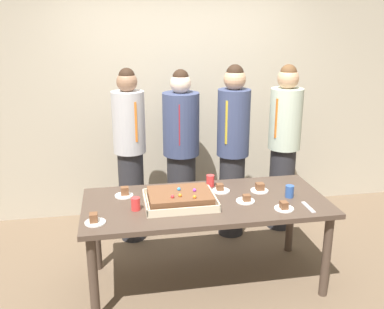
{
  "coord_description": "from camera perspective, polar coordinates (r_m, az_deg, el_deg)",
  "views": [
    {
      "loc": [
        -0.69,
        -3.17,
        2.15
      ],
      "look_at": [
        -0.09,
        0.15,
        1.09
      ],
      "focal_mm": 40.77,
      "sensor_mm": 36.0,
      "label": 1
    }
  ],
  "objects": [
    {
      "name": "person_far_right_suit",
      "position": [
        4.48,
        -1.43,
        0.66
      ],
      "size": [
        0.37,
        0.37,
        1.68
      ],
      "rotation": [
        0.0,
        0.0,
        -1.74
      ],
      "color": "#28282D",
      "rests_on": "ground_plane"
    },
    {
      "name": "plated_slice_far_left",
      "position": [
        3.24,
        -12.65,
        -8.35
      ],
      "size": [
        0.15,
        0.15,
        0.07
      ],
      "color": "white",
      "rests_on": "party_table"
    },
    {
      "name": "drink_cup_nearest",
      "position": [
        3.39,
        -7.38,
        -6.41
      ],
      "size": [
        0.07,
        0.07,
        0.1
      ],
      "primitive_type": "cylinder",
      "color": "red",
      "rests_on": "party_table"
    },
    {
      "name": "person_striped_tie_right",
      "position": [
        4.56,
        11.92,
        1.16
      ],
      "size": [
        0.33,
        0.33,
        1.73
      ],
      "rotation": [
        0.0,
        0.0,
        -2.51
      ],
      "color": "#28282D",
      "rests_on": "ground_plane"
    },
    {
      "name": "party_table",
      "position": [
        3.57,
        1.8,
        -7.25
      ],
      "size": [
        1.97,
        0.89,
        0.74
      ],
      "color": "#47382D",
      "rests_on": "ground_plane"
    },
    {
      "name": "plated_slice_near_left",
      "position": [
        3.73,
        3.74,
        -4.54
      ],
      "size": [
        0.15,
        0.15,
        0.06
      ],
      "color": "white",
      "rests_on": "party_table"
    },
    {
      "name": "drink_cup_middle",
      "position": [
        3.82,
        2.41,
        -3.44
      ],
      "size": [
        0.07,
        0.07,
        0.1
      ],
      "primitive_type": "cylinder",
      "color": "red",
      "rests_on": "party_table"
    },
    {
      "name": "cake_server_utensil",
      "position": [
        3.53,
        14.97,
        -6.67
      ],
      "size": [
        0.03,
        0.2,
        0.01
      ],
      "primitive_type": "cube",
      "color": "silver",
      "rests_on": "party_table"
    },
    {
      "name": "drink_cup_far_end",
      "position": [
        3.68,
        12.64,
        -4.73
      ],
      "size": [
        0.07,
        0.07,
        0.1
      ],
      "primitive_type": "cylinder",
      "color": "#2D5199",
      "rests_on": "party_table"
    },
    {
      "name": "interior_back_panel",
      "position": [
        4.87,
        -2.09,
        9.67
      ],
      "size": [
        8.0,
        0.12,
        3.0
      ],
      "primitive_type": "cube",
      "color": "#B2A893",
      "rests_on": "ground_plane"
    },
    {
      "name": "plated_slice_center_back",
      "position": [
        3.76,
        8.84,
        -4.41
      ],
      "size": [
        0.15,
        0.15,
        0.07
      ],
      "color": "white",
      "rests_on": "party_table"
    },
    {
      "name": "plated_slice_near_right",
      "position": [
        3.66,
        -8.84,
        -5.01
      ],
      "size": [
        0.15,
        0.15,
        0.08
      ],
      "color": "white",
      "rests_on": "party_table"
    },
    {
      "name": "sheet_cake",
      "position": [
        3.46,
        -1.59,
        -5.76
      ],
      "size": [
        0.56,
        0.44,
        0.12
      ],
      "color": "beige",
      "rests_on": "party_table"
    },
    {
      "name": "ground_plane",
      "position": [
        3.9,
        1.71,
        -16.15
      ],
      "size": [
        12.0,
        12.0,
        0.0
      ],
      "primitive_type": "plane",
      "color": "brown"
    },
    {
      "name": "plated_slice_center_front",
      "position": [
        3.45,
        11.94,
        -6.73
      ],
      "size": [
        0.15,
        0.15,
        0.07
      ],
      "color": "white",
      "rests_on": "party_table"
    },
    {
      "name": "person_green_shirt_behind",
      "position": [
        4.25,
        -8.1,
        0.14
      ],
      "size": [
        0.31,
        0.31,
        1.72
      ],
      "rotation": [
        0.0,
        0.0,
        -1.21
      ],
      "color": "#28282D",
      "rests_on": "ground_plane"
    },
    {
      "name": "person_serving_front",
      "position": [
        4.32,
        5.35,
        0.74
      ],
      "size": [
        0.32,
        0.32,
        1.74
      ],
      "rotation": [
        0.0,
        0.0,
        -2.24
      ],
      "color": "#28282D",
      "rests_on": "ground_plane"
    },
    {
      "name": "plated_slice_far_right",
      "position": [
        3.54,
        7.05,
        -5.89
      ],
      "size": [
        0.15,
        0.15,
        0.06
      ],
      "color": "white",
      "rests_on": "party_table"
    }
  ]
}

